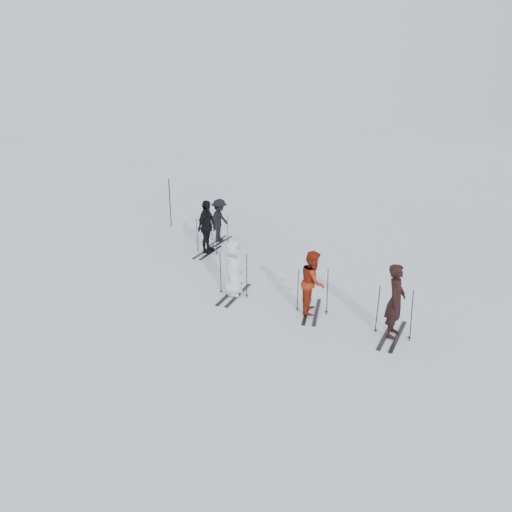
{
  "coord_description": "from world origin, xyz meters",
  "views": [
    {
      "loc": [
        0.21,
        -13.14,
        5.93
      ],
      "look_at": [
        0.0,
        1.0,
        1.0
      ],
      "focal_mm": 35.0,
      "sensor_mm": 36.0,
      "label": 1
    }
  ],
  "objects": [
    {
      "name": "skis_grey",
      "position": [
        -0.65,
        0.37,
        0.68
      ],
      "size": [
        2.07,
        1.55,
        1.35
      ],
      "primitive_type": null,
      "rotation": [
        0.0,
        0.0,
        1.22
      ],
      "color": "black",
      "rests_on": "ground"
    },
    {
      "name": "skier_red",
      "position": [
        1.55,
        -0.76,
        0.86
      ],
      "size": [
        0.8,
        0.95,
        1.72
      ],
      "primitive_type": "imported",
      "rotation": [
        0.0,
        0.0,
        1.38
      ],
      "color": "maroon",
      "rests_on": "ground"
    },
    {
      "name": "skis_red",
      "position": [
        1.55,
        -0.76,
        0.65
      ],
      "size": [
        1.92,
        1.26,
        1.29
      ],
      "primitive_type": null,
      "rotation": [
        0.0,
        0.0,
        1.38
      ],
      "color": "black",
      "rests_on": "ground"
    },
    {
      "name": "skis_uphill_left",
      "position": [
        -1.84,
        4.23,
        0.65
      ],
      "size": [
        1.99,
        1.52,
        1.29
      ],
      "primitive_type": null,
      "rotation": [
        0.0,
        0.0,
        1.2
      ],
      "color": "black",
      "rests_on": "ground"
    },
    {
      "name": "skier_uphill_left",
      "position": [
        -1.84,
        4.23,
        0.97
      ],
      "size": [
        0.85,
        1.23,
        1.93
      ],
      "primitive_type": "imported",
      "rotation": [
        0.0,
        0.0,
        1.2
      ],
      "color": "black",
      "rests_on": "ground"
    },
    {
      "name": "skier_uphill_far",
      "position": [
        -1.49,
        5.61,
        0.84
      ],
      "size": [
        0.99,
        1.24,
        1.68
      ],
      "primitive_type": "imported",
      "rotation": [
        0.0,
        0.0,
        1.17
      ],
      "color": "black",
      "rests_on": "ground"
    },
    {
      "name": "skis_uphill_far",
      "position": [
        -1.49,
        5.61,
        0.57
      ],
      "size": [
        1.77,
        1.38,
        1.15
      ],
      "primitive_type": null,
      "rotation": [
        0.0,
        0.0,
        1.17
      ],
      "color": "black",
      "rests_on": "ground"
    },
    {
      "name": "ground",
      "position": [
        0.0,
        0.0,
        0.0
      ],
      "size": [
        120.0,
        120.0,
        0.0
      ],
      "primitive_type": "plane",
      "color": "silver",
      "rests_on": "ground"
    },
    {
      "name": "skis_near_dark",
      "position": [
        3.42,
        -2.08,
        0.66
      ],
      "size": [
        2.06,
        1.66,
        1.33
      ],
      "primitive_type": null,
      "rotation": [
        0.0,
        0.0,
        1.13
      ],
      "color": "black",
      "rests_on": "ground"
    },
    {
      "name": "piste_marker",
      "position": [
        -3.82,
        7.87,
        1.03
      ],
      "size": [
        0.05,
        0.05,
        2.05
      ],
      "primitive_type": "cylinder",
      "rotation": [
        0.0,
        0.0,
        -0.09
      ],
      "color": "black",
      "rests_on": "ground"
    },
    {
      "name": "skier_grey",
      "position": [
        -0.65,
        0.37,
        0.82
      ],
      "size": [
        0.77,
        0.93,
        1.64
      ],
      "primitive_type": "imported",
      "rotation": [
        0.0,
        0.0,
        1.22
      ],
      "color": "silver",
      "rests_on": "ground"
    },
    {
      "name": "skier_near_dark",
      "position": [
        3.42,
        -2.08,
        0.93
      ],
      "size": [
        0.69,
        0.8,
        1.85
      ],
      "primitive_type": "imported",
      "rotation": [
        0.0,
        0.0,
        1.13
      ],
      "color": "black",
      "rests_on": "ground"
    }
  ]
}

